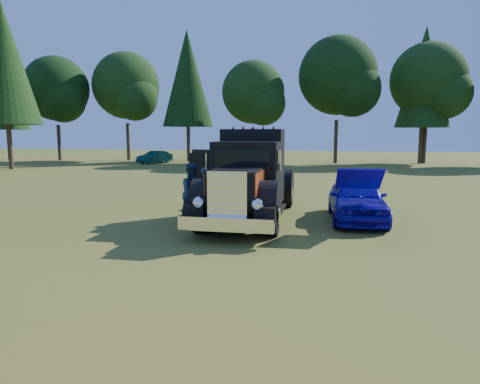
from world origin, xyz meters
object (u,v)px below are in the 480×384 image
(spectator_near, at_px, (207,193))
(spectator_far, at_px, (193,193))
(diamond_t_truck, at_px, (248,182))
(hotrod_coupe, at_px, (357,199))
(distant_teal_car, at_px, (155,157))

(spectator_near, bearing_deg, spectator_far, 176.60)
(diamond_t_truck, xyz_separation_m, hotrod_coupe, (3.51, 0.62, -0.55))
(diamond_t_truck, height_order, distant_teal_car, diamond_t_truck)
(spectator_far, height_order, distant_teal_car, spectator_far)
(distant_teal_car, bearing_deg, diamond_t_truck, -34.38)
(diamond_t_truck, bearing_deg, spectator_far, -151.56)
(diamond_t_truck, height_order, hotrod_coupe, diamond_t_truck)
(hotrod_coupe, bearing_deg, spectator_near, -171.98)
(spectator_near, height_order, distant_teal_car, spectator_near)
(spectator_near, distance_m, spectator_far, 0.84)
(spectator_far, xyz_separation_m, distant_teal_car, (-12.11, 26.10, -0.37))
(spectator_far, bearing_deg, distant_teal_car, 67.65)
(diamond_t_truck, bearing_deg, distant_teal_car, 118.55)
(hotrod_coupe, bearing_deg, distant_teal_car, 125.02)
(hotrod_coupe, distance_m, spectator_far, 5.35)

